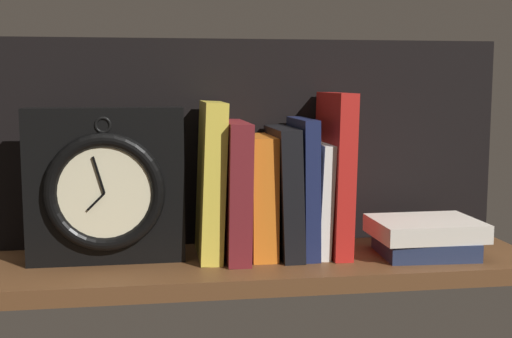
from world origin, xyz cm
name	(u,v)px	position (x,y,z in cm)	size (l,w,h in cm)	color
ground_plane	(266,266)	(0.00, 0.00, -1.25)	(82.26, 23.31, 2.50)	brown
back_panel	(255,142)	(0.00, 11.05, 16.68)	(82.26, 1.20, 33.36)	black
book_yellow_seinlanguage	(211,180)	(-8.11, 2.31, 11.77)	(3.25, 13.21, 23.54)	gold
book_maroon_dawkins	(235,189)	(-4.50, 2.31, 10.28)	(3.37, 16.29, 20.57)	maroon
book_orange_pandolfini	(260,196)	(-0.62, 2.31, 9.19)	(3.79, 12.54, 18.38)	orange
book_black_skeptic	(284,191)	(3.15, 2.31, 9.80)	(3.14, 14.85, 19.61)	black
book_navy_bierce	(303,186)	(6.17, 2.31, 10.48)	(2.29, 13.75, 20.95)	#192147
book_white_catcher	(318,198)	(8.52, 2.31, 8.59)	(1.82, 12.71, 17.18)	silver
book_red_requiem	(334,173)	(11.12, 2.31, 12.43)	(2.79, 14.55, 24.85)	red
framed_clock	(106,187)	(-23.62, 1.24, 11.27)	(22.79, 6.88, 22.79)	black
book_stack_side	(425,236)	(24.55, -1.90, 2.89)	(16.03, 12.94, 5.44)	#232D4C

